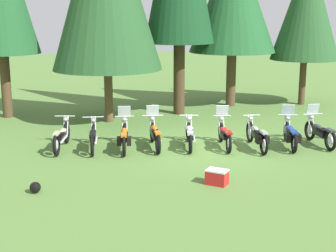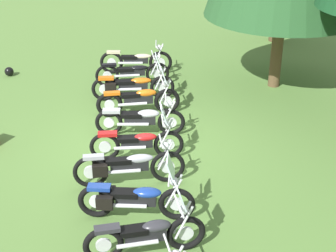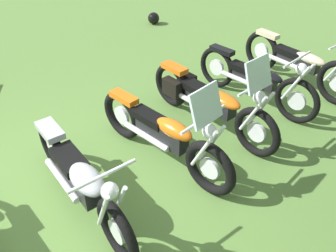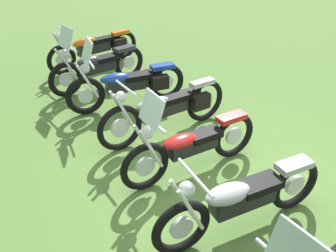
# 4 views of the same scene
# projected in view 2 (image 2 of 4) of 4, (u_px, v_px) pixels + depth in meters

# --- Properties ---
(ground_plane) EXTENTS (80.00, 80.00, 0.00)m
(ground_plane) POSITION_uv_depth(u_px,v_px,m) (137.00, 146.00, 12.68)
(ground_plane) COLOR #547A38
(motorcycle_0) EXTENTS (0.90, 2.30, 1.03)m
(motorcycle_0) POSITION_uv_depth(u_px,v_px,m) (136.00, 60.00, 16.88)
(motorcycle_0) COLOR black
(motorcycle_0) RESTS_ON ground_plane
(motorcycle_1) EXTENTS (0.73, 2.27, 1.02)m
(motorcycle_1) POSITION_uv_depth(u_px,v_px,m) (133.00, 72.00, 15.94)
(motorcycle_1) COLOR black
(motorcycle_1) RESTS_ON ground_plane
(motorcycle_2) EXTENTS (0.86, 2.39, 1.37)m
(motorcycle_2) POSITION_uv_depth(u_px,v_px,m) (132.00, 85.00, 14.98)
(motorcycle_2) COLOR black
(motorcycle_2) RESTS_ON ground_plane
(motorcycle_3) EXTENTS (0.73, 2.30, 1.37)m
(motorcycle_3) POSITION_uv_depth(u_px,v_px,m) (140.00, 99.00, 14.07)
(motorcycle_3) COLOR black
(motorcycle_3) RESTS_ON ground_plane
(motorcycle_4) EXTENTS (0.87, 2.22, 1.00)m
(motorcycle_4) POSITION_uv_depth(u_px,v_px,m) (141.00, 119.00, 13.02)
(motorcycle_4) COLOR black
(motorcycle_4) RESTS_ON ground_plane
(motorcycle_5) EXTENTS (0.71, 2.16, 1.36)m
(motorcycle_5) POSITION_uv_depth(u_px,v_px,m) (138.00, 142.00, 11.94)
(motorcycle_5) COLOR black
(motorcycle_5) RESTS_ON ground_plane
(motorcycle_6) EXTENTS (0.73, 2.38, 1.03)m
(motorcycle_6) POSITION_uv_depth(u_px,v_px,m) (127.00, 166.00, 10.97)
(motorcycle_6) COLOR black
(motorcycle_6) RESTS_ON ground_plane
(motorcycle_7) EXTENTS (1.02, 2.18, 1.37)m
(motorcycle_7) POSITION_uv_depth(u_px,v_px,m) (135.00, 198.00, 9.92)
(motorcycle_7) COLOR black
(motorcycle_7) RESTS_ON ground_plane
(motorcycle_8) EXTENTS (0.74, 2.18, 1.37)m
(motorcycle_8) POSITION_uv_depth(u_px,v_px,m) (147.00, 234.00, 8.96)
(motorcycle_8) COLOR black
(motorcycle_8) RESTS_ON ground_plane
(dropped_helmet) EXTENTS (0.29, 0.29, 0.29)m
(dropped_helmet) POSITION_uv_depth(u_px,v_px,m) (9.00, 72.00, 16.83)
(dropped_helmet) COLOR black
(dropped_helmet) RESTS_ON ground_plane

